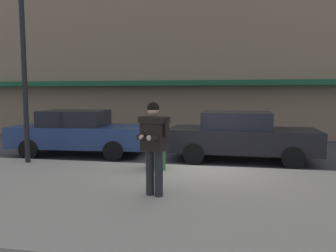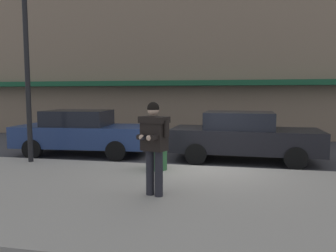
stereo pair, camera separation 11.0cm
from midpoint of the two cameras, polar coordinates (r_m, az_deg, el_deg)
ground_plane at (r=9.30m, az=5.42°, el=-7.45°), size 80.00×80.00×0.00m
sidewalk at (r=6.50m, az=12.14°, el=-12.67°), size 32.00×5.30×0.14m
curb_paint_line at (r=9.31m, az=11.64°, el=-7.50°), size 28.00×0.12×0.01m
storefront_facade at (r=17.86m, az=11.48°, el=16.77°), size 28.00×4.70×11.21m
parked_sedan_near at (r=11.60m, az=-15.44°, el=-1.07°), size 4.62×2.17×1.54m
parked_sedan_mid at (r=10.47m, az=12.25°, el=-1.69°), size 4.56×2.04×1.54m
man_texting_on_phone at (r=6.22m, az=-2.98°, el=-2.19°), size 0.62×0.65×1.81m
street_lamp_post at (r=10.19m, az=-24.15°, el=11.00°), size 0.36×0.36×4.88m
trash_bin at (r=8.50m, az=-2.57°, el=-4.30°), size 0.55×0.55×0.98m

